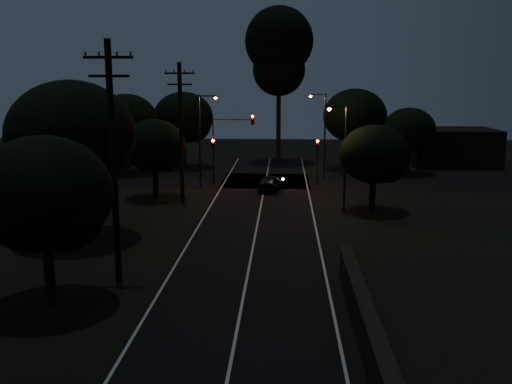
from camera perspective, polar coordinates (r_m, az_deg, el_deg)
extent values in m
cube|color=black|center=(33.45, -0.17, -4.85)|extent=(8.00, 70.00, 0.02)
cube|color=black|center=(52.94, 0.98, 1.13)|extent=(60.00, 8.00, 0.02)
cube|color=beige|center=(33.44, -0.17, -4.83)|extent=(0.12, 70.00, 0.01)
cube|color=beige|center=(33.84, -6.55, -4.71)|extent=(0.12, 70.00, 0.01)
cube|color=beige|center=(33.46, 6.28, -4.89)|extent=(0.12, 70.00, 0.01)
cylinder|color=black|center=(26.52, -14.08, 2.72)|extent=(0.30, 0.30, 11.00)
cube|color=black|center=(26.28, -14.58, 12.91)|extent=(2.20, 0.12, 0.12)
cube|color=black|center=(26.26, -14.49, 11.17)|extent=(1.80, 0.12, 0.12)
cylinder|color=black|center=(42.99, -7.51, 5.75)|extent=(0.30, 0.30, 10.50)
cube|color=black|center=(42.80, -7.66, 11.69)|extent=(2.20, 0.12, 0.12)
cube|color=black|center=(42.80, -7.64, 10.62)|extent=(1.80, 0.12, 0.12)
cylinder|color=black|center=(25.41, -19.95, -7.71)|extent=(0.44, 0.44, 2.63)
ellipsoid|color=black|center=(24.56, -20.48, -0.16)|extent=(5.58, 5.58, 4.74)
sphere|color=black|center=(23.80, -18.75, -1.76)|extent=(3.35, 3.35, 3.35)
cylinder|color=black|center=(35.16, -17.53, -1.75)|extent=(0.44, 0.44, 3.40)
ellipsoid|color=black|center=(34.48, -17.96, 5.48)|extent=(7.33, 7.33, 6.23)
sphere|color=black|center=(33.44, -16.27, 4.15)|extent=(4.40, 4.40, 4.40)
cylinder|color=black|center=(45.99, -10.00, 0.87)|extent=(0.44, 0.44, 2.30)
ellipsoid|color=black|center=(45.55, -10.13, 4.57)|extent=(4.91, 4.91, 4.17)
sphere|color=black|center=(44.95, -9.18, 3.88)|extent=(2.95, 2.95, 2.95)
cylinder|color=black|center=(61.54, -7.19, 3.84)|extent=(0.44, 0.44, 2.95)
ellipsoid|color=black|center=(61.17, -7.27, 7.41)|extent=(6.32, 6.32, 5.37)
sphere|color=black|center=(60.41, -6.32, 6.78)|extent=(3.79, 3.79, 3.79)
cylinder|color=black|center=(58.78, -12.67, 3.30)|extent=(0.44, 0.44, 2.94)
ellipsoid|color=black|center=(58.39, -12.83, 6.99)|extent=(6.19, 6.19, 5.26)
sphere|color=black|center=(57.56, -11.93, 6.35)|extent=(3.72, 3.72, 3.72)
cylinder|color=black|center=(61.03, 9.74, 3.76)|extent=(0.44, 0.44, 3.07)
ellipsoid|color=black|center=(60.65, 9.86, 7.52)|extent=(6.61, 6.61, 5.62)
sphere|color=black|center=(60.19, 11.01, 6.82)|extent=(3.97, 3.97, 3.97)
cylinder|color=black|center=(58.95, 14.90, 2.97)|extent=(0.44, 0.44, 2.42)
ellipsoid|color=black|center=(58.61, 15.06, 6.02)|extent=(5.17, 5.17, 4.39)
sphere|color=black|center=(58.35, 16.01, 5.44)|extent=(3.10, 3.10, 3.10)
cylinder|color=black|center=(41.39, 11.56, -0.34)|extent=(0.44, 0.44, 2.29)
ellipsoid|color=black|center=(40.91, 11.72, 3.74)|extent=(4.87, 4.87, 4.14)
sphere|color=black|center=(40.64, 12.98, 2.95)|extent=(2.92, 2.92, 2.92)
cylinder|color=black|center=(65.26, 2.27, 7.21)|extent=(0.50, 0.50, 9.48)
sphere|color=black|center=(65.24, 2.33, 14.86)|extent=(7.59, 7.59, 7.59)
sphere|color=black|center=(65.11, 2.30, 12.14)|extent=(5.86, 5.86, 5.86)
cube|color=black|center=(66.16, -16.35, 4.61)|extent=(10.00, 8.00, 4.40)
cube|color=black|center=(66.09, 18.98, 4.28)|extent=(9.00, 7.00, 4.00)
cylinder|color=black|center=(51.07, -4.26, 2.54)|extent=(0.12, 0.12, 3.20)
cube|color=black|center=(50.80, -4.29, 4.82)|extent=(0.28, 0.22, 0.90)
sphere|color=#FF0705|center=(50.64, -4.32, 5.14)|extent=(0.22, 0.22, 0.22)
cylinder|color=black|center=(50.76, 6.11, 2.45)|extent=(0.12, 0.12, 3.20)
cube|color=black|center=(50.49, 6.16, 4.75)|extent=(0.28, 0.22, 0.90)
sphere|color=#FF0705|center=(50.33, 6.18, 5.07)|extent=(0.22, 0.22, 0.22)
cylinder|color=black|center=(50.94, -4.27, 3.54)|extent=(0.12, 0.12, 5.00)
cube|color=black|center=(50.30, -0.34, 7.25)|extent=(0.28, 0.22, 0.90)
sphere|color=#FF0705|center=(50.15, -0.35, 7.58)|extent=(0.22, 0.22, 0.22)
cube|color=black|center=(50.42, -2.34, 7.25)|extent=(3.50, 0.08, 0.08)
cylinder|color=black|center=(48.92, -5.64, 4.97)|extent=(0.16, 0.16, 8.00)
cube|color=black|center=(48.56, -4.90, 9.55)|extent=(1.40, 0.10, 0.10)
cube|color=black|center=(48.47, -4.07, 9.50)|extent=(0.35, 0.22, 0.12)
sphere|color=orange|center=(48.47, -4.07, 9.38)|extent=(0.26, 0.26, 0.26)
cylinder|color=black|center=(54.48, 6.88, 5.57)|extent=(0.16, 0.16, 8.00)
cube|color=black|center=(54.20, 6.23, 9.69)|extent=(1.40, 0.10, 0.10)
cube|color=black|center=(54.17, 5.48, 9.65)|extent=(0.35, 0.22, 0.12)
sphere|color=orange|center=(54.17, 5.48, 9.54)|extent=(0.26, 0.26, 0.26)
cylinder|color=black|center=(40.70, 8.91, 3.28)|extent=(0.16, 0.16, 7.50)
cube|color=black|center=(40.31, 8.21, 8.44)|extent=(1.20, 0.10, 0.10)
cube|color=black|center=(40.26, 7.35, 8.39)|extent=(0.35, 0.22, 0.12)
sphere|color=orange|center=(40.27, 7.35, 8.25)|extent=(0.26, 0.26, 0.26)
imported|color=black|center=(48.15, 1.51, 0.93)|extent=(2.44, 4.26, 1.36)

